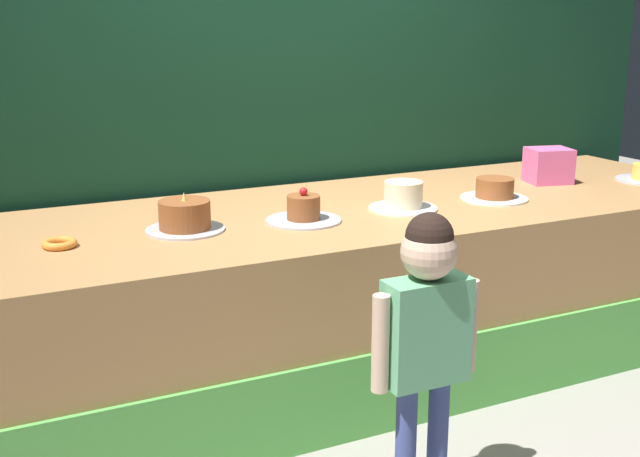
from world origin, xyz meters
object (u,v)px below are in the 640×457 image
Objects in this scene: pink_box at (548,166)px; cake_right at (495,190)px; cake_left at (185,217)px; cake_center_left at (304,211)px; donut at (60,243)px; child_figure at (426,322)px; cake_center_right at (403,197)px.

pink_box is 0.56m from cake_right.
cake_center_left is (0.52, -0.08, -0.01)m from cake_left.
child_figure is at bearing -44.68° from donut.
cake_left is at bearing 176.63° from cake_right.
cake_right is at bearing -0.88° from cake_center_left.
cake_right is (1.03, 0.96, 0.17)m from child_figure.
child_figure is at bearing -142.88° from pink_box.
child_figure is 3.21× the size of cake_center_left.
cake_center_right is (1.55, -0.05, 0.04)m from donut.
cake_right is (1.03, -0.02, -0.00)m from cake_center_left.
child_figure is 7.91× the size of donut.
cake_center_left is at bearing -2.70° from donut.
cake_center_left reaches higher than cake_center_right.
cake_center_left is (-0.01, 0.98, 0.17)m from child_figure.
cake_left is 1.00× the size of cake_center_left.
cake_center_left is (1.03, -0.05, 0.03)m from donut.
cake_center_right is 0.98× the size of cake_right.
child_figure is 3.26× the size of cake_right.
cake_center_right is (0.52, 0.00, 0.01)m from cake_center_left.
cake_center_right is at bearing -1.67° from donut.
cake_center_left is at bearing -179.60° from cake_center_right.
cake_center_left is (-1.55, -0.19, -0.05)m from pink_box.
donut is 0.52m from cake_left.
cake_center_right is (-1.03, -0.18, -0.04)m from pink_box.
cake_right is (-0.52, -0.20, -0.05)m from pink_box.
pink_box is 1.56m from cake_center_left.
pink_box is (1.54, 1.17, 0.22)m from child_figure.
cake_right is at bearing -158.56° from pink_box.
child_figure reaches higher than cake_left.
cake_right is (1.55, -0.09, -0.01)m from cake_left.
donut is (-1.04, 1.03, 0.14)m from child_figure.
pink_box is 0.68× the size of cake_center_right.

